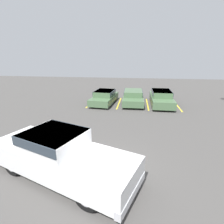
{
  "coord_description": "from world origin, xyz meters",
  "views": [
    {
      "loc": [
        1.61,
        -5.59,
        4.31
      ],
      "look_at": [
        0.2,
        4.51,
        1.0
      ],
      "focal_mm": 28.0,
      "sensor_mm": 36.0,
      "label": 1
    }
  ],
  "objects_px": {
    "parked_sedan_b": "(133,96)",
    "pickup_truck": "(62,155)",
    "parked_sedan_c": "(161,97)",
    "parked_sedan_a": "(104,97)"
  },
  "relations": [
    {
      "from": "parked_sedan_c",
      "to": "parked_sedan_a",
      "type": "bearing_deg",
      "value": -86.46
    },
    {
      "from": "pickup_truck",
      "to": "parked_sedan_c",
      "type": "bearing_deg",
      "value": 85.67
    },
    {
      "from": "pickup_truck",
      "to": "parked_sedan_a",
      "type": "height_order",
      "value": "pickup_truck"
    },
    {
      "from": "parked_sedan_b",
      "to": "parked_sedan_c",
      "type": "height_order",
      "value": "parked_sedan_c"
    },
    {
      "from": "parked_sedan_b",
      "to": "pickup_truck",
      "type": "bearing_deg",
      "value": -13.22
    },
    {
      "from": "pickup_truck",
      "to": "parked_sedan_c",
      "type": "xyz_separation_m",
      "value": [
        4.87,
        10.78,
        -0.17
      ]
    },
    {
      "from": "parked_sedan_b",
      "to": "parked_sedan_c",
      "type": "bearing_deg",
      "value": 85.5
    },
    {
      "from": "pickup_truck",
      "to": "parked_sedan_a",
      "type": "relative_size",
      "value": 1.37
    },
    {
      "from": "parked_sedan_b",
      "to": "parked_sedan_a",
      "type": "bearing_deg",
      "value": -82.36
    },
    {
      "from": "pickup_truck",
      "to": "parked_sedan_b",
      "type": "relative_size",
      "value": 1.29
    }
  ]
}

